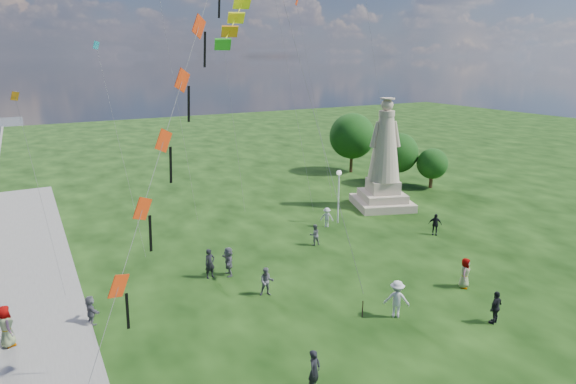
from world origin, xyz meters
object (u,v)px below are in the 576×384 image
person_3 (496,307)px  person_4 (465,273)px  lamppost (339,185)px  person_9 (435,224)px  person_7 (315,235)px  statue (384,167)px  person_0 (314,370)px  person_11 (229,261)px  person_1 (267,282)px  person_10 (6,328)px  person_6 (210,264)px  person_2 (397,299)px  person_5 (91,310)px  person_8 (327,217)px

person_3 → person_4: bearing=-128.5°
lamppost → person_9: size_ratio=2.62×
person_7 → person_4: bearing=120.4°
statue → person_0: size_ratio=5.40×
statue → person_0: 25.14m
person_11 → person_1: bearing=26.1°
statue → person_9: (-1.07, -7.26, -2.72)m
person_7 → person_10: (-18.49, -3.75, 0.23)m
person_6 → person_3: bearing=-58.3°
person_4 → person_11: (-11.04, 7.90, 0.01)m
person_0 → person_10: size_ratio=0.89×
statue → person_7: bearing=-134.8°
person_1 → person_11: person_11 is taller
person_2 → person_5: (-13.47, 6.67, -0.23)m
person_3 → person_9: (6.45, 10.35, -0.04)m
statue → person_10: (-28.34, -8.45, -2.56)m
person_4 → person_8: 12.25m
person_7 → person_8: bearing=-128.5°
statue → person_1: 18.90m
person_6 → person_7: person_6 is taller
lamppost → person_8: lamppost is taller
person_4 → person_8: bearing=63.0°
person_9 → person_1: bearing=-127.4°
person_2 → person_7: 10.20m
person_6 → person_11: person_6 is taller
person_8 → person_5: bearing=-123.2°
person_0 → person_5: person_0 is taller
person_6 → person_10: person_10 is taller
person_3 → person_4: (1.70, 3.40, 0.03)m
person_7 → person_3: bearing=107.7°
person_5 → person_7: bearing=-88.5°
person_8 → person_11: person_11 is taller
person_2 → person_10: person_10 is taller
person_10 → person_6: bearing=-91.9°
statue → lamppost: bearing=-144.4°
person_1 → person_8: (8.94, 7.64, -0.05)m
person_1 → person_5: person_1 is taller
person_0 → person_3: size_ratio=1.02×
person_10 → person_1: bearing=-110.3°
statue → person_10: size_ratio=4.81×
statue → person_7: size_ratio=6.26×
person_5 → statue: bearing=-83.3°
person_1 → person_9: (14.94, 2.40, -0.00)m
person_8 → person_0: bearing=-87.0°
statue → person_4: size_ratio=5.33×
person_8 → person_9: size_ratio=0.94×
person_0 → person_2: bearing=-7.7°
person_4 → person_5: person_4 is taller
person_3 → person_6: (-10.44, 11.52, 0.05)m
person_7 → person_11: (-7.02, -1.60, 0.14)m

